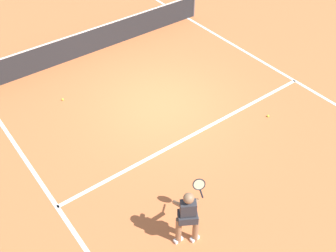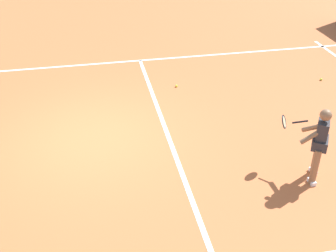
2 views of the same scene
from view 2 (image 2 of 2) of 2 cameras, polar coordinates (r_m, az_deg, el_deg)
ground_plane at (r=9.96m, az=-9.77°, el=-1.44°), size 27.19×27.19×0.00m
service_line_marking at (r=10.09m, az=-0.32°, el=-0.43°), size 8.45×0.10×0.01m
sideline_right_marking at (r=13.72m, az=-10.69°, el=8.00°), size 0.10×18.92×0.01m
tennis_player at (r=8.60m, az=19.29°, el=-1.98°), size 1.07×0.79×1.55m
tennis_ball_near at (r=13.20m, az=19.63°, el=5.85°), size 0.07×0.07×0.07m
tennis_ball_far at (r=12.05m, az=1.12°, el=5.33°), size 0.07×0.07×0.07m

